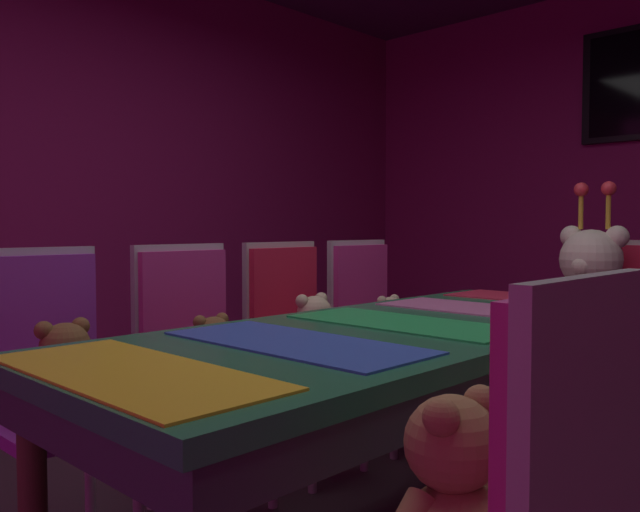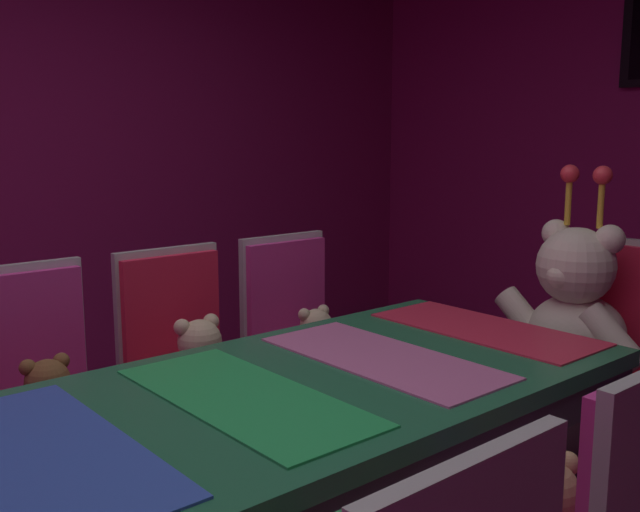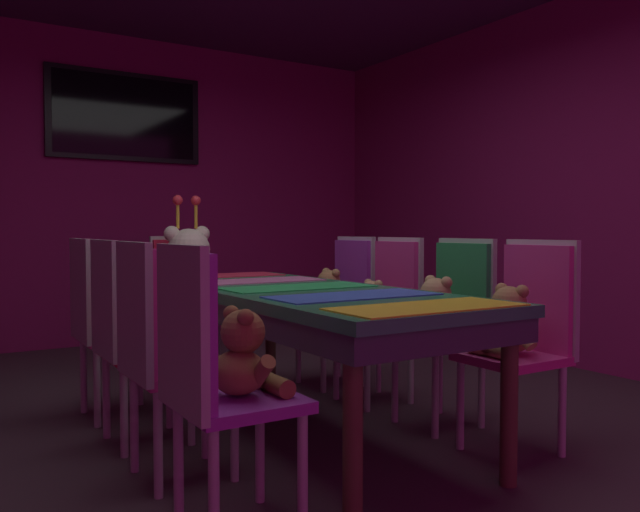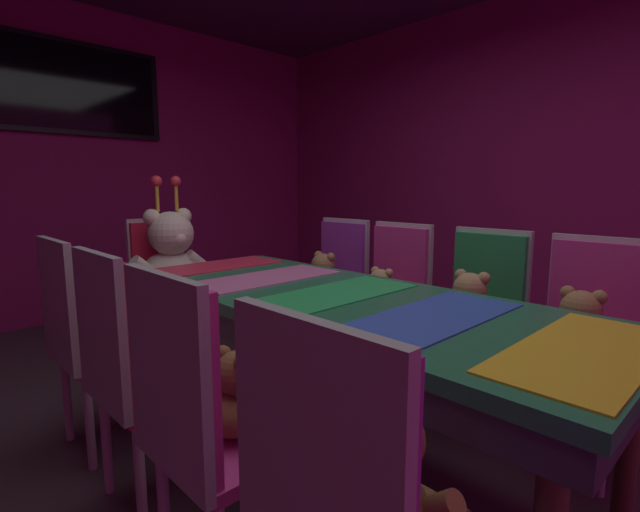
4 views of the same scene
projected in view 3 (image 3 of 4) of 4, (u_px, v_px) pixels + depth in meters
The scene contains 23 objects.
ground_plane at pixel (298, 433), 3.31m from camera, with size 7.90×7.90×0.00m, color #3F2D38.
wall_back at pixel (124, 189), 5.96m from camera, with size 5.20×0.12×2.80m, color #8C1959.
wall_right at pixel (615, 178), 4.62m from camera, with size 0.12×6.40×2.80m, color #8C1959.
banquet_table at pixel (298, 305), 3.28m from camera, with size 0.90×2.30×0.75m.
chair_left_0 at pixel (205, 361), 2.16m from camera, with size 0.42×0.41×0.98m.
teddy_left_0 at pixel (244, 358), 2.24m from camera, with size 0.25×0.33×0.31m.
chair_left_1 at pixel (153, 337), 2.64m from camera, with size 0.42×0.41×0.98m.
teddy_left_1 at pixel (187, 340), 2.71m from camera, with size 0.22×0.29×0.27m.
chair_left_2 at pixel (122, 322), 3.09m from camera, with size 0.42×0.41×0.98m.
teddy_left_2 at pixel (152, 321), 3.16m from camera, with size 0.25×0.33×0.31m.
chair_left_3 at pixel (96, 310), 3.53m from camera, with size 0.42×0.41×0.98m.
teddy_left_3 at pixel (122, 313), 3.61m from camera, with size 0.21×0.28×0.26m.
chair_right_0 at pixel (530, 323), 3.06m from camera, with size 0.42×0.41×0.98m.
teddy_right_0 at pixel (508, 325), 2.98m from camera, with size 0.27×0.34×0.32m.
chair_right_1 at pixel (455, 311), 3.49m from camera, with size 0.42×0.41×0.98m.
teddy_right_1 at pixel (435, 312), 3.41m from camera, with size 0.27×0.35×0.33m.
chair_right_2 at pixel (390, 301), 3.96m from camera, with size 0.42×0.41×0.98m.
teddy_right_2 at pixel (371, 306), 3.88m from camera, with size 0.23×0.29×0.28m.
chair_right_3 at pixel (346, 294), 4.39m from camera, with size 0.42×0.41×0.98m.
teddy_right_3 at pixel (328, 296), 4.31m from camera, with size 0.26×0.33×0.32m.
throne_chair at pixel (181, 290), 4.72m from camera, with size 0.41×0.42×0.98m.
king_teddy_bear at pixel (190, 274), 4.57m from camera, with size 0.63×0.49×0.81m.
wall_tv at pixel (126, 117), 5.86m from camera, with size 1.37×0.06×0.79m.
Camera 3 is at (-1.63, -2.83, 1.03)m, focal length 36.56 mm.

